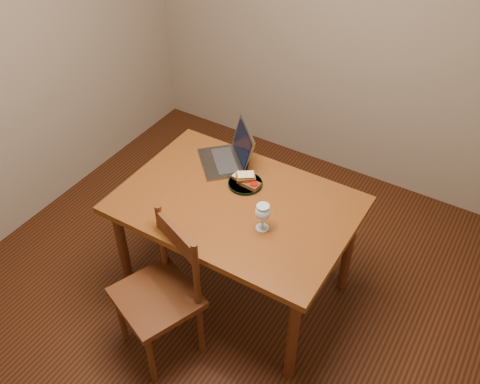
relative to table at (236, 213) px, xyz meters
The scene contains 10 objects.
floor 0.67m from the table, 117.17° to the right, with size 3.20×3.20×0.02m, color black.
back_wall 1.67m from the table, 91.40° to the left, with size 3.20×0.02×2.60m, color gray.
table is the anchor object (origin of this frame).
chair 0.60m from the table, 103.79° to the right, with size 0.53×0.52×0.45m.
plate 0.18m from the table, 102.53° to the left, with size 0.20×0.20×0.02m, color black.
sandwich_cheese 0.21m from the table, 112.41° to the left, with size 0.10×0.06×0.03m, color #381E0C, non-canonical shape.
sandwich_tomato 0.19m from the table, 88.54° to the left, with size 0.11×0.07×0.03m, color #381E0C, non-canonical shape.
sandwich_top 0.22m from the table, 102.17° to the left, with size 0.11×0.06×0.03m, color #381E0C, non-canonical shape.
milk_glass 0.30m from the table, 24.50° to the right, with size 0.08×0.08×0.16m, color white, non-canonical shape.
laptop 0.40m from the table, 126.66° to the left, with size 0.43×0.43×0.23m.
Camera 1 is at (1.21, -1.80, 2.73)m, focal length 40.00 mm.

